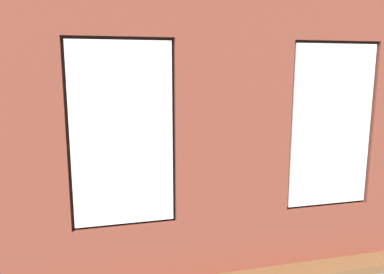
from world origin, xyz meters
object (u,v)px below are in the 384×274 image
(couch_left, at_px, (306,168))
(potted_plant_corner_near_left, at_px, (271,134))
(candle_jar, at_px, (192,164))
(couch_by_window, at_px, (212,220))
(remote_black, at_px, (207,163))
(coffee_table, at_px, (192,169))
(cup_ceramic, at_px, (175,167))
(media_console, at_px, (13,186))
(papasan_chair, at_px, (121,152))
(potted_plant_near_tv, at_px, (37,174))
(tv_flatscreen, at_px, (10,149))
(remote_gray, at_px, (183,165))
(potted_plant_mid_room_small, at_px, (222,161))
(potted_plant_foreground_right, at_px, (42,153))

(couch_left, height_order, potted_plant_corner_near_left, potted_plant_corner_near_left)
(candle_jar, bearing_deg, couch_by_window, 82.16)
(remote_black, height_order, potted_plant_corner_near_left, potted_plant_corner_near_left)
(coffee_table, distance_m, cup_ceramic, 0.40)
(candle_jar, xyz_separation_m, remote_black, (-0.33, -0.15, -0.04))
(media_console, relative_size, papasan_chair, 1.04)
(candle_jar, bearing_deg, media_console, -0.80)
(potted_plant_near_tv, bearing_deg, tv_flatscreen, -60.71)
(cup_ceramic, bearing_deg, couch_by_window, 91.06)
(coffee_table, xyz_separation_m, potted_plant_corner_near_left, (-2.40, -1.56, 0.32))
(couch_left, distance_m, papasan_chair, 3.96)
(couch_by_window, relative_size, papasan_chair, 1.86)
(potted_plant_corner_near_left, xyz_separation_m, potted_plant_near_tv, (5.04, 2.49, 0.04))
(coffee_table, height_order, potted_plant_near_tv, potted_plant_near_tv)
(remote_black, height_order, media_console, media_console)
(media_console, xyz_separation_m, papasan_chair, (-1.94, -1.48, 0.17))
(coffee_table, distance_m, papasan_chair, 1.98)
(remote_black, distance_m, tv_flatscreen, 3.56)
(tv_flatscreen, bearing_deg, remote_gray, -178.88)
(potted_plant_corner_near_left, bearing_deg, candle_jar, 33.08)
(remote_gray, distance_m, media_console, 3.05)
(remote_black, height_order, potted_plant_near_tv, potted_plant_near_tv)
(remote_gray, relative_size, papasan_chair, 0.17)
(papasan_chair, bearing_deg, potted_plant_mid_room_small, 159.84)
(coffee_table, bearing_deg, papasan_chair, -50.58)
(cup_ceramic, distance_m, potted_plant_foreground_right, 3.03)
(candle_jar, bearing_deg, couch_left, 171.92)
(cup_ceramic, bearing_deg, media_console, -3.49)
(couch_by_window, height_order, coffee_table, couch_by_window)
(remote_gray, xyz_separation_m, tv_flatscreen, (3.04, 0.06, 0.49))
(remote_gray, distance_m, remote_black, 0.49)
(candle_jar, height_order, potted_plant_near_tv, potted_plant_near_tv)
(papasan_chair, xyz_separation_m, potted_plant_foreground_right, (1.65, 0.01, 0.07))
(couch_by_window, height_order, potted_plant_near_tv, potted_plant_near_tv)
(couch_by_window, height_order, papasan_chair, couch_by_window)
(couch_left, bearing_deg, cup_ceramic, -94.33)
(couch_left, bearing_deg, remote_black, -103.91)
(candle_jar, distance_m, potted_plant_corner_near_left, 2.87)
(media_console, xyz_separation_m, potted_plant_near_tv, (-0.55, 0.98, 0.46))
(remote_black, bearing_deg, candle_jar, 131.54)
(candle_jar, xyz_separation_m, potted_plant_corner_near_left, (-2.40, -1.56, 0.21))
(couch_by_window, xyz_separation_m, papasan_chair, (0.93, -3.87, 0.10))
(coffee_table, bearing_deg, media_console, -0.80)
(tv_flatscreen, distance_m, potted_plant_corner_near_left, 5.80)
(couch_by_window, relative_size, couch_left, 1.04)
(coffee_table, bearing_deg, potted_plant_near_tv, 19.44)
(couch_left, distance_m, remote_black, 1.97)
(remote_gray, bearing_deg, potted_plant_near_tv, 17.06)
(remote_gray, distance_m, potted_plant_foreground_right, 3.09)
(couch_by_window, xyz_separation_m, remote_black, (-0.66, -2.50, 0.09))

